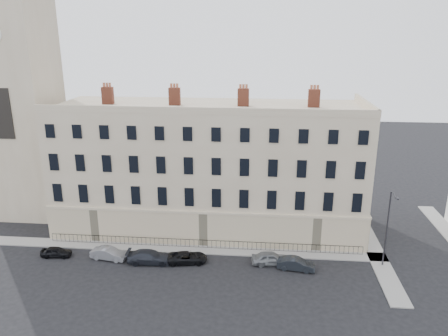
{
  "coord_description": "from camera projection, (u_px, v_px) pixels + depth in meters",
  "views": [
    {
      "loc": [
        0.37,
        -38.1,
        23.4
      ],
      "look_at": [
        -4.04,
        10.0,
        8.07
      ],
      "focal_mm": 35.0,
      "sensor_mm": 36.0,
      "label": 1
    }
  ],
  "objects": [
    {
      "name": "church_tower",
      "position": [
        17.0,
        70.0,
        53.52
      ],
      "size": [
        8.0,
        8.13,
        44.0
      ],
      "color": "#BCAA8C",
      "rests_on": "ground"
    },
    {
      "name": "ground",
      "position": [
        255.0,
        277.0,
        43.28
      ],
      "size": [
        160.0,
        160.0,
        0.0
      ],
      "primitive_type": "plane",
      "color": "black",
      "rests_on": "ground"
    },
    {
      "name": "car_c",
      "position": [
        149.0,
        257.0,
        45.71
      ],
      "size": [
        4.82,
        2.17,
        1.37
      ],
      "primitive_type": "imported",
      "rotation": [
        0.0,
        0.0,
        1.63
      ],
      "color": "#22252D",
      "rests_on": "ground"
    },
    {
      "name": "car_b",
      "position": [
        109.0,
        254.0,
        46.46
      ],
      "size": [
        4.03,
        1.89,
        1.28
      ],
      "primitive_type": "imported",
      "rotation": [
        0.0,
        0.0,
        1.43
      ],
      "color": "slate",
      "rests_on": "ground"
    },
    {
      "name": "pavement_east_return",
      "position": [
        371.0,
        244.0,
        49.72
      ],
      "size": [
        2.0,
        24.0,
        0.12
      ],
      "primitive_type": "cube",
      "color": "gray",
      "rests_on": "ground"
    },
    {
      "name": "car_a",
      "position": [
        56.0,
        252.0,
        47.01
      ],
      "size": [
        3.32,
        1.51,
        1.11
      ],
      "primitive_type": "imported",
      "rotation": [
        0.0,
        0.0,
        1.63
      ],
      "color": "black",
      "rests_on": "ground"
    },
    {
      "name": "terrace",
      "position": [
        210.0,
        167.0,
        52.89
      ],
      "size": [
        36.22,
        12.22,
        17.0
      ],
      "color": "#BCAA8C",
      "rests_on": "ground"
    },
    {
      "name": "car_d",
      "position": [
        187.0,
        257.0,
        45.8
      ],
      "size": [
        4.41,
        2.55,
        1.15
      ],
      "primitive_type": "imported",
      "rotation": [
        0.0,
        0.0,
        1.73
      ],
      "color": "black",
      "rests_on": "ground"
    },
    {
      "name": "streetlamp",
      "position": [
        388.0,
        226.0,
        43.85
      ],
      "size": [
        0.43,
        1.78,
        8.24
      ],
      "rotation": [
        0.0,
        0.0,
        -0.15
      ],
      "color": "#2F2E34",
      "rests_on": "ground"
    },
    {
      "name": "car_f",
      "position": [
        296.0,
        264.0,
        44.42
      ],
      "size": [
        4.0,
        1.86,
        1.27
      ],
      "primitive_type": "imported",
      "rotation": [
        0.0,
        0.0,
        1.43
      ],
      "color": "black",
      "rests_on": "ground"
    },
    {
      "name": "pavement_terrace",
      "position": [
        167.0,
        248.0,
        48.87
      ],
      "size": [
        48.0,
        2.0,
        0.12
      ],
      "primitive_type": "cube",
      "color": "gray",
      "rests_on": "ground"
    },
    {
      "name": "car_e",
      "position": [
        271.0,
        258.0,
        45.44
      ],
      "size": [
        4.18,
        2.12,
        1.37
      ],
      "primitive_type": "imported",
      "rotation": [
        0.0,
        0.0,
        1.7
      ],
      "color": "slate",
      "rests_on": "ground"
    },
    {
      "name": "railings",
      "position": [
        203.0,
        244.0,
        48.76
      ],
      "size": [
        35.0,
        0.04,
        0.96
      ],
      "color": "black",
      "rests_on": "ground"
    }
  ]
}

